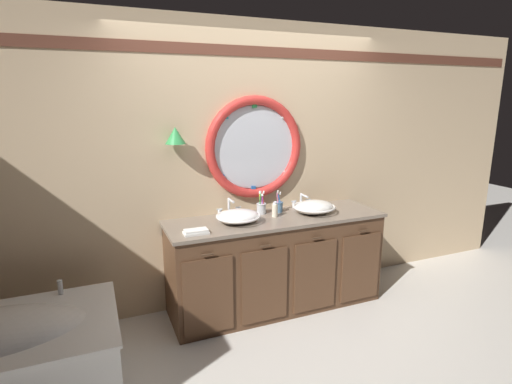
% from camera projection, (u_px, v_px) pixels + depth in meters
% --- Properties ---
extents(ground_plane, '(14.00, 14.00, 0.00)m').
position_uv_depth(ground_plane, '(278.00, 320.00, 3.56)').
color(ground_plane, silver).
extents(back_wall_assembly, '(6.40, 0.26, 2.60)m').
position_uv_depth(back_wall_assembly, '(252.00, 164.00, 3.78)').
color(back_wall_assembly, '#D6B78E').
rests_on(back_wall_assembly, ground_plane).
extents(vanity_counter, '(1.99, 0.63, 0.87)m').
position_uv_depth(vanity_counter, '(276.00, 262.00, 3.72)').
color(vanity_counter, brown).
rests_on(vanity_counter, ground_plane).
extents(sink_basin_left, '(0.39, 0.39, 0.11)m').
position_uv_depth(sink_basin_left, '(238.00, 216.00, 3.45)').
color(sink_basin_left, white).
rests_on(sink_basin_left, vanity_counter).
extents(sink_basin_right, '(0.40, 0.40, 0.12)m').
position_uv_depth(sink_basin_right, '(314.00, 207.00, 3.72)').
color(sink_basin_right, white).
rests_on(sink_basin_right, vanity_counter).
extents(faucet_set_left, '(0.23, 0.15, 0.16)m').
position_uv_depth(faucet_set_left, '(229.00, 208.00, 3.66)').
color(faucet_set_left, silver).
rests_on(faucet_set_left, vanity_counter).
extents(faucet_set_right, '(0.21, 0.15, 0.14)m').
position_uv_depth(faucet_set_right, '(302.00, 201.00, 3.94)').
color(faucet_set_right, silver).
rests_on(faucet_set_right, vanity_counter).
extents(toothbrush_holder_left, '(0.09, 0.09, 0.22)m').
position_uv_depth(toothbrush_holder_left, '(261.00, 207.00, 3.72)').
color(toothbrush_holder_left, silver).
rests_on(toothbrush_holder_left, vanity_counter).
extents(toothbrush_holder_right, '(0.08, 0.08, 0.21)m').
position_uv_depth(toothbrush_holder_right, '(279.00, 206.00, 3.77)').
color(toothbrush_holder_right, slate).
rests_on(toothbrush_holder_right, vanity_counter).
extents(soap_dispenser, '(0.05, 0.06, 0.15)m').
position_uv_depth(soap_dispenser, '(275.00, 210.00, 3.61)').
color(soap_dispenser, '#EFE5C6').
rests_on(soap_dispenser, vanity_counter).
extents(folded_hand_towel, '(0.20, 0.11, 0.04)m').
position_uv_depth(folded_hand_towel, '(196.00, 232.00, 3.17)').
color(folded_hand_towel, white).
rests_on(folded_hand_towel, vanity_counter).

